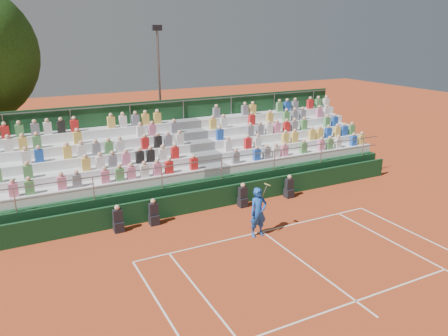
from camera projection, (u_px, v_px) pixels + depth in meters
name	position (u px, v px, depth m)	size (l,w,h in m)	color
ground	(262.00, 232.00, 18.16)	(90.00, 90.00, 0.00)	#AF411D
courtside_wall	(227.00, 196.00, 20.73)	(20.00, 0.15, 1.00)	black
line_officials	(206.00, 204.00, 19.79)	(8.98, 0.40, 1.19)	black
grandstand	(199.00, 166.00, 23.29)	(20.00, 5.20, 4.40)	black
tennis_player	(258.00, 212.00, 17.51)	(0.91, 0.51, 2.22)	#184EB6
floodlight_mast	(159.00, 81.00, 28.23)	(0.60, 0.25, 8.33)	gray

